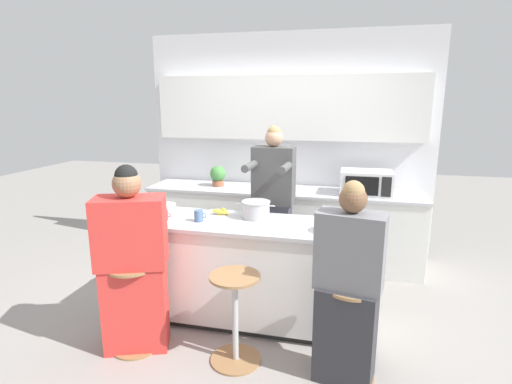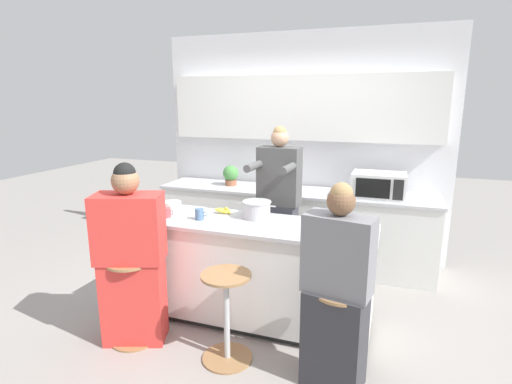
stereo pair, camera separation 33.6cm
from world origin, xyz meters
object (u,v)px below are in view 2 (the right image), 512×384
(person_cooking, at_px, (279,213))
(bar_stool_center, at_px, (227,314))
(microwave, at_px, (379,185))
(potted_plant, at_px, (231,175))
(bar_stool_rightmost, at_px, (339,334))
(bar_stool_leftmost, at_px, (132,297))
(person_seated_near, at_px, (336,298))
(coffee_cup_far, at_px, (200,214))
(banana_bunch, at_px, (224,210))
(person_wrapped_blanket, at_px, (131,260))
(coffee_cup_near, at_px, (167,212))
(kitchen_island, at_px, (254,272))
(fruit_bowl, at_px, (172,205))
(cooking_pot, at_px, (257,210))

(person_cooking, bearing_deg, bar_stool_center, -89.91)
(microwave, bearing_deg, potted_plant, 178.73)
(microwave, bearing_deg, bar_stool_rightmost, -93.77)
(bar_stool_leftmost, xyz_separation_m, person_seated_near, (1.61, 0.01, 0.27))
(coffee_cup_far, distance_m, banana_bunch, 0.28)
(coffee_cup_far, height_order, potted_plant, potted_plant)
(bar_stool_leftmost, relative_size, person_seated_near, 0.49)
(person_cooking, distance_m, person_seated_near, 1.44)
(person_wrapped_blanket, relative_size, coffee_cup_near, 14.06)
(kitchen_island, relative_size, person_cooking, 1.22)
(person_wrapped_blanket, xyz_separation_m, fruit_bowl, (-0.07, 0.75, 0.25))
(bar_stool_rightmost, distance_m, banana_bunch, 1.50)
(person_cooking, height_order, potted_plant, person_cooking)
(fruit_bowl, bearing_deg, cooking_pot, -1.31)
(person_seated_near, bearing_deg, bar_stool_leftmost, -168.75)
(person_cooking, distance_m, microwave, 1.18)
(fruit_bowl, relative_size, potted_plant, 0.69)
(cooking_pot, distance_m, coffee_cup_far, 0.50)
(bar_stool_leftmost, distance_m, person_wrapped_blanket, 0.31)
(kitchen_island, relative_size, bar_stool_center, 2.96)
(person_cooking, relative_size, coffee_cup_near, 16.12)
(bar_stool_leftmost, distance_m, fruit_bowl, 0.95)
(person_seated_near, bearing_deg, kitchen_island, 153.84)
(bar_stool_leftmost, relative_size, coffee_cup_far, 6.35)
(bar_stool_leftmost, xyz_separation_m, bar_stool_center, (0.82, 0.02, 0.00))
(fruit_bowl, distance_m, coffee_cup_near, 0.28)
(coffee_cup_near, bearing_deg, bar_stool_center, -32.03)
(person_seated_near, distance_m, potted_plant, 2.58)
(bar_stool_leftmost, height_order, person_seated_near, person_seated_near)
(kitchen_island, bearing_deg, microwave, 55.21)
(person_cooking, height_order, microwave, person_cooking)
(kitchen_island, xyz_separation_m, cooking_pot, (-0.02, 0.14, 0.52))
(person_wrapped_blanket, height_order, cooking_pot, person_wrapped_blanket)
(cooking_pot, xyz_separation_m, microwave, (0.96, 1.22, 0.04))
(bar_stool_rightmost, distance_m, coffee_cup_far, 1.50)
(person_cooking, height_order, coffee_cup_near, person_cooking)
(bar_stool_leftmost, bearing_deg, microwave, 48.16)
(cooking_pot, distance_m, potted_plant, 1.48)
(person_seated_near, bearing_deg, potted_plant, 139.43)
(kitchen_island, relative_size, coffee_cup_near, 19.64)
(person_seated_near, distance_m, coffee_cup_far, 1.40)
(kitchen_island, xyz_separation_m, bar_stool_rightmost, (0.82, -0.58, -0.08))
(banana_bunch, height_order, microwave, microwave)
(person_cooking, distance_m, coffee_cup_near, 1.10)
(person_wrapped_blanket, bearing_deg, potted_plant, 70.15)
(cooking_pot, xyz_separation_m, potted_plant, (-0.78, 1.26, 0.04))
(kitchen_island, xyz_separation_m, potted_plant, (-0.80, 1.40, 0.56))
(bar_stool_center, relative_size, fruit_bowl, 4.03)
(coffee_cup_far, bearing_deg, cooking_pot, 24.92)
(bar_stool_rightmost, relative_size, person_seated_near, 0.49)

